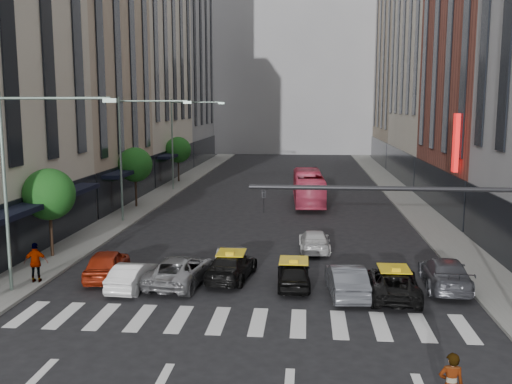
% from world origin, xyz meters
% --- Properties ---
extents(ground, '(160.00, 160.00, 0.00)m').
position_xyz_m(ground, '(0.00, 0.00, 0.00)').
color(ground, black).
rests_on(ground, ground).
extents(sidewalk_left, '(3.00, 96.00, 0.15)m').
position_xyz_m(sidewalk_left, '(-11.50, 30.00, 0.07)').
color(sidewalk_left, slate).
rests_on(sidewalk_left, ground).
extents(sidewalk_right, '(3.00, 96.00, 0.15)m').
position_xyz_m(sidewalk_right, '(11.50, 30.00, 0.07)').
color(sidewalk_right, slate).
rests_on(sidewalk_right, ground).
extents(building_left_b, '(8.00, 16.00, 24.00)m').
position_xyz_m(building_left_b, '(-17.00, 28.00, 12.00)').
color(building_left_b, tan).
rests_on(building_left_b, ground).
extents(building_left_c, '(8.00, 20.00, 36.00)m').
position_xyz_m(building_left_c, '(-17.00, 46.00, 18.00)').
color(building_left_c, beige).
rests_on(building_left_c, ground).
extents(building_left_d, '(8.00, 18.00, 30.00)m').
position_xyz_m(building_left_d, '(-17.00, 65.00, 15.00)').
color(building_left_d, gray).
rests_on(building_left_d, ground).
extents(building_right_b, '(8.00, 18.00, 26.00)m').
position_xyz_m(building_right_b, '(17.00, 27.00, 13.00)').
color(building_right_b, brown).
rests_on(building_right_b, ground).
extents(building_right_d, '(8.00, 18.00, 28.00)m').
position_xyz_m(building_right_d, '(17.00, 65.00, 14.00)').
color(building_right_d, tan).
rests_on(building_right_d, ground).
extents(building_far, '(30.00, 10.00, 36.00)m').
position_xyz_m(building_far, '(0.00, 85.00, 18.00)').
color(building_far, gray).
rests_on(building_far, ground).
extents(tree_near, '(2.88, 2.88, 4.95)m').
position_xyz_m(tree_near, '(-11.80, 10.00, 3.65)').
color(tree_near, black).
rests_on(tree_near, sidewalk_left).
extents(tree_mid, '(2.88, 2.88, 4.95)m').
position_xyz_m(tree_mid, '(-11.80, 26.00, 3.65)').
color(tree_mid, black).
rests_on(tree_mid, sidewalk_left).
extents(tree_far, '(2.88, 2.88, 4.95)m').
position_xyz_m(tree_far, '(-11.80, 42.00, 3.65)').
color(tree_far, black).
rests_on(tree_far, sidewalk_left).
extents(streetlamp_near, '(5.38, 0.25, 9.00)m').
position_xyz_m(streetlamp_near, '(-10.04, 4.00, 5.90)').
color(streetlamp_near, gray).
rests_on(streetlamp_near, sidewalk_left).
extents(streetlamp_mid, '(5.38, 0.25, 9.00)m').
position_xyz_m(streetlamp_mid, '(-10.04, 20.00, 5.90)').
color(streetlamp_mid, gray).
rests_on(streetlamp_mid, sidewalk_left).
extents(streetlamp_far, '(5.38, 0.25, 9.00)m').
position_xyz_m(streetlamp_far, '(-10.04, 36.00, 5.90)').
color(streetlamp_far, gray).
rests_on(streetlamp_far, sidewalk_left).
extents(traffic_signal, '(10.10, 0.20, 6.00)m').
position_xyz_m(traffic_signal, '(7.69, -1.00, 4.47)').
color(traffic_signal, black).
rests_on(traffic_signal, ground).
extents(liberty_sign, '(0.30, 0.70, 4.00)m').
position_xyz_m(liberty_sign, '(12.60, 20.00, 6.00)').
color(liberty_sign, red).
rests_on(liberty_sign, ground).
extents(car_red, '(2.25, 4.48, 1.46)m').
position_xyz_m(car_red, '(-7.40, 6.62, 0.73)').
color(car_red, '#98230D').
rests_on(car_red, ground).
extents(car_white_front, '(1.60, 3.90, 1.26)m').
position_xyz_m(car_white_front, '(-5.62, 5.14, 0.63)').
color(car_white_front, silver).
rests_on(car_white_front, ground).
extents(car_silver, '(2.89, 5.25, 1.39)m').
position_xyz_m(car_silver, '(-3.55, 6.02, 0.70)').
color(car_silver, gray).
rests_on(car_silver, ground).
extents(taxi_left, '(2.44, 4.80, 1.34)m').
position_xyz_m(taxi_left, '(-1.21, 6.99, 0.67)').
color(taxi_left, black).
rests_on(taxi_left, ground).
extents(taxi_center, '(1.69, 3.87, 1.30)m').
position_xyz_m(taxi_center, '(1.90, 5.98, 0.65)').
color(taxi_center, black).
rests_on(taxi_center, ground).
extents(car_grey_mid, '(1.87, 4.48, 1.44)m').
position_xyz_m(car_grey_mid, '(4.30, 5.05, 0.72)').
color(car_grey_mid, '#484A50').
rests_on(car_grey_mid, ground).
extents(taxi_right, '(2.45, 4.82, 1.30)m').
position_xyz_m(taxi_right, '(6.39, 5.00, 0.65)').
color(taxi_right, black).
rests_on(taxi_right, ground).
extents(car_grey_curb, '(2.33, 5.09, 1.44)m').
position_xyz_m(car_grey_curb, '(9.00, 6.56, 0.72)').
color(car_grey_curb, '#42444A').
rests_on(car_grey_curb, ground).
extents(car_row2_left, '(1.55, 4.03, 1.31)m').
position_xyz_m(car_row2_left, '(-1.38, 8.36, 0.66)').
color(car_row2_left, '#97989C').
rests_on(car_row2_left, ground).
extents(car_row2_right, '(1.90, 4.34, 1.24)m').
position_xyz_m(car_row2_right, '(2.95, 12.93, 0.62)').
color(car_row2_right, silver).
rests_on(car_row2_right, ground).
extents(bus, '(2.86, 10.39, 2.87)m').
position_xyz_m(bus, '(2.61, 29.33, 1.43)').
color(bus, '#D03D5B').
rests_on(bus, ground).
extents(rider, '(0.67, 0.44, 1.84)m').
position_xyz_m(rider, '(6.35, -5.48, 1.87)').
color(rider, gray).
rests_on(rider, motorcycle).
extents(pedestrian_far, '(1.19, 0.67, 1.92)m').
position_xyz_m(pedestrian_far, '(-10.40, 5.26, 1.11)').
color(pedestrian_far, gray).
rests_on(pedestrian_far, sidewalk_left).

